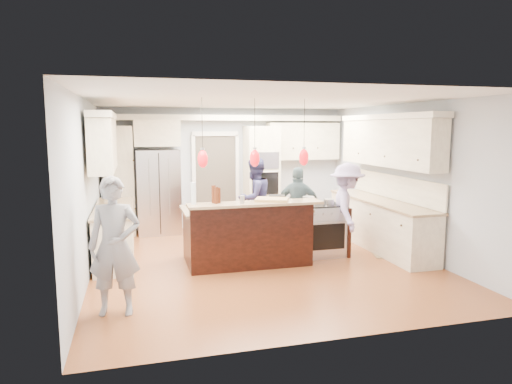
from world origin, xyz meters
TOP-DOWN VIEW (x-y plane):
  - ground_plane at (0.00, 0.00)m, footprint 6.00×6.00m
  - room_shell at (0.00, 0.00)m, footprint 5.54×6.04m
  - refrigerator at (-1.55, 2.64)m, footprint 0.90×0.70m
  - oven_column at (0.75, 2.67)m, footprint 0.72×0.69m
  - back_upper_cabinets at (-0.75, 2.76)m, footprint 5.30×0.61m
  - right_counter_run at (2.44, 0.30)m, footprint 0.64×3.10m
  - left_cabinets at (-2.44, 0.80)m, footprint 0.64×2.30m
  - kitchen_island at (-0.25, 0.07)m, footprint 2.10×1.46m
  - island_range at (1.16, 0.15)m, footprint 0.82×0.71m
  - pendant_lights at (-0.25, -0.51)m, footprint 1.75×0.15m
  - person_bar_end at (-2.30, -1.66)m, footprint 0.67×0.49m
  - person_far_left at (0.30, 1.60)m, footprint 1.01×0.94m
  - person_far_right at (0.99, 0.88)m, footprint 0.96×0.73m
  - person_range_side at (1.60, 0.05)m, footprint 0.93×1.21m
  - floor_rug at (2.40, -0.03)m, footprint 0.83×1.03m
  - water_bottle at (-1.20, -0.48)m, footprint 0.10×0.10m
  - beer_bottle_a at (-0.88, -0.44)m, footprint 0.09×0.09m
  - beer_bottle_b at (-0.85, -0.51)m, footprint 0.08×0.08m
  - beer_bottle_c at (-0.81, -0.47)m, footprint 0.06×0.06m
  - drink_can at (-0.47, -0.61)m, footprint 0.08×0.08m
  - cutting_board at (0.04, -0.47)m, footprint 0.60×0.53m
  - pot_large at (0.95, 0.26)m, footprint 0.21×0.21m
  - pot_small at (1.28, 0.11)m, footprint 0.18×0.18m

SIDE VIEW (x-z plane):
  - ground_plane at x=0.00m, z-range 0.00..0.00m
  - floor_rug at x=2.40m, z-range 0.00..0.01m
  - island_range at x=1.16m, z-range 0.00..0.92m
  - kitchen_island at x=-0.25m, z-range -0.08..1.04m
  - person_far_right at x=0.99m, z-range 0.00..1.52m
  - person_range_side at x=1.60m, z-range 0.00..1.65m
  - person_far_left at x=0.30m, z-range 0.00..1.66m
  - person_bar_end at x=-2.30m, z-range 0.00..1.69m
  - refrigerator at x=-1.55m, z-range 0.00..1.80m
  - pot_small at x=1.28m, z-range 0.92..1.01m
  - pot_large at x=0.95m, z-range 0.92..1.04m
  - right_counter_run at x=2.44m, z-range -0.20..2.31m
  - left_cabinets at x=-2.44m, z-range -0.20..2.31m
  - cutting_board at x=0.04m, z-range 1.12..1.16m
  - oven_column at x=0.75m, z-range 0.00..2.30m
  - drink_can at x=-0.47m, z-range 1.12..1.25m
  - beer_bottle_c at x=-0.81m, z-range 1.12..1.36m
  - beer_bottle_b at x=-0.85m, z-range 1.12..1.38m
  - beer_bottle_a at x=-0.88m, z-range 1.12..1.39m
  - water_bottle at x=-1.20m, z-range 1.12..1.45m
  - back_upper_cabinets at x=-0.75m, z-range 0.40..2.94m
  - pendant_lights at x=-0.25m, z-range 1.29..2.32m
  - room_shell at x=0.00m, z-range 0.46..3.18m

